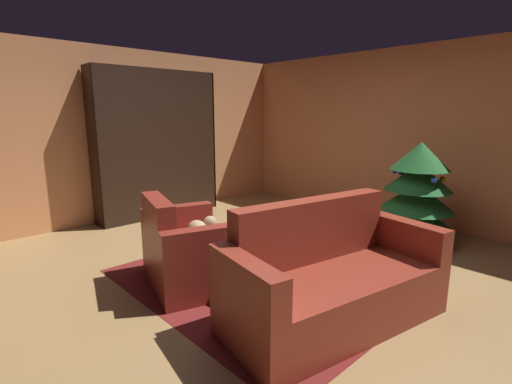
% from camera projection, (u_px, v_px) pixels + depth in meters
% --- Properties ---
extents(ground_plane, '(6.82, 6.82, 0.00)m').
position_uv_depth(ground_plane, '(264.00, 268.00, 3.96)').
color(ground_plane, olive).
extents(wall_back, '(5.81, 0.06, 2.51)m').
position_uv_depth(wall_back, '(399.00, 136.00, 5.56)').
color(wall_back, '#D78551').
rests_on(wall_back, ground).
extents(wall_left, '(0.06, 5.62, 2.51)m').
position_uv_depth(wall_left, '(132.00, 135.00, 5.75)').
color(wall_left, '#D78551').
rests_on(wall_left, ground).
extents(area_rug, '(2.60, 1.93, 0.01)m').
position_uv_depth(area_rug, '(255.00, 283.00, 3.61)').
color(area_rug, maroon).
rests_on(area_rug, ground).
extents(bookshelf_unit, '(0.36, 1.94, 2.22)m').
position_uv_depth(bookshelf_unit, '(165.00, 147.00, 5.87)').
color(bookshelf_unit, black).
rests_on(bookshelf_unit, ground).
extents(armchair_red, '(1.16, 0.98, 0.85)m').
position_uv_depth(armchair_red, '(187.00, 252.00, 3.55)').
color(armchair_red, maroon).
rests_on(armchair_red, ground).
extents(couch_red, '(1.07, 1.86, 0.92)m').
position_uv_depth(couch_red, '(331.00, 282.00, 2.92)').
color(couch_red, maroon).
rests_on(couch_red, ground).
extents(coffee_table, '(0.73, 0.73, 0.40)m').
position_uv_depth(coffee_table, '(265.00, 252.00, 3.38)').
color(coffee_table, black).
rests_on(coffee_table, ground).
extents(book_stack_on_table, '(0.19, 0.18, 0.11)m').
position_uv_depth(book_stack_on_table, '(268.00, 244.00, 3.33)').
color(book_stack_on_table, '#BB2E32').
rests_on(book_stack_on_table, coffee_table).
extents(bottle_on_table, '(0.08, 0.08, 0.28)m').
position_uv_depth(bottle_on_table, '(263.00, 245.00, 3.16)').
color(bottle_on_table, navy).
rests_on(bottle_on_table, coffee_table).
extents(decorated_tree, '(0.98, 0.98, 1.25)m').
position_uv_depth(decorated_tree, '(417.00, 192.00, 4.66)').
color(decorated_tree, brown).
rests_on(decorated_tree, ground).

